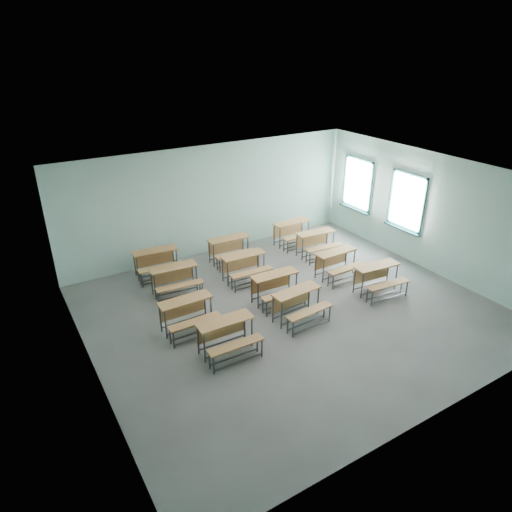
# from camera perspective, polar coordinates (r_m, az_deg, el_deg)

# --- Properties ---
(room) EXTENTS (9.04, 8.04, 3.24)m
(room) POSITION_cam_1_polar(r_m,az_deg,el_deg) (10.22, 4.95, 1.02)
(room) COLOR slate
(room) RESTS_ON ground
(desk_unit_r0c0) EXTENTS (1.18, 0.80, 0.73)m
(desk_unit_r0c0) POSITION_cam_1_polar(r_m,az_deg,el_deg) (9.30, -3.58, -9.54)
(desk_unit_r0c0) COLOR #9F6B39
(desk_unit_r0c0) RESTS_ON ground
(desk_unit_r0c1) EXTENTS (1.22, 0.86, 0.73)m
(desk_unit_r0c1) POSITION_cam_1_polar(r_m,az_deg,el_deg) (10.33, 5.41, -5.68)
(desk_unit_r0c1) COLOR #9F6B39
(desk_unit_r0c1) RESTS_ON ground
(desk_unit_r0c2) EXTENTS (1.24, 0.89, 0.73)m
(desk_unit_r0c2) POSITION_cam_1_polar(r_m,az_deg,el_deg) (11.78, 15.09, -2.35)
(desk_unit_r0c2) COLOR #9F6B39
(desk_unit_r0c2) RESTS_ON ground
(desk_unit_r1c0) EXTENTS (1.17, 0.79, 0.73)m
(desk_unit_r1c0) POSITION_cam_1_polar(r_m,az_deg,el_deg) (10.06, -8.53, -6.81)
(desk_unit_r1c0) COLOR #9F6B39
(desk_unit_r1c0) RESTS_ON ground
(desk_unit_r1c1) EXTENTS (1.20, 0.83, 0.73)m
(desk_unit_r1c1) POSITION_cam_1_polar(r_m,az_deg,el_deg) (10.98, 2.59, -3.56)
(desk_unit_r1c1) COLOR #9F6B39
(desk_unit_r1c1) RESTS_ON ground
(desk_unit_r1c2) EXTENTS (1.18, 0.80, 0.73)m
(desk_unit_r1c2) POSITION_cam_1_polar(r_m,az_deg,el_deg) (12.31, 10.22, -0.57)
(desk_unit_r1c2) COLOR #9F6B39
(desk_unit_r1c2) RESTS_ON ground
(desk_unit_r2c0) EXTENTS (1.23, 0.88, 0.73)m
(desk_unit_r2c0) POSITION_cam_1_polar(r_m,az_deg,el_deg) (11.48, -10.06, -2.57)
(desk_unit_r2c0) COLOR #9F6B39
(desk_unit_r2c0) RESTS_ON ground
(desk_unit_r2c1) EXTENTS (1.19, 0.82, 0.73)m
(desk_unit_r2c1) POSITION_cam_1_polar(r_m,az_deg,el_deg) (11.93, -1.35, -1.02)
(desk_unit_r2c1) COLOR #9F6B39
(desk_unit_r2c1) RESTS_ON ground
(desk_unit_r2c2) EXTENTS (1.22, 0.87, 0.73)m
(desk_unit_r2c2) POSITION_cam_1_polar(r_m,az_deg,el_deg) (13.44, 7.67, 1.93)
(desk_unit_r2c2) COLOR #9F6B39
(desk_unit_r2c2) RESTS_ON ground
(desk_unit_r3c0) EXTENTS (1.23, 0.88, 0.73)m
(desk_unit_r3c0) POSITION_cam_1_polar(r_m,az_deg,el_deg) (12.46, -12.32, -0.44)
(desk_unit_r3c0) COLOR #9F6B39
(desk_unit_r3c0) RESTS_ON ground
(desk_unit_r3c1) EXTENTS (1.21, 0.84, 0.73)m
(desk_unit_r3c1) POSITION_cam_1_polar(r_m,az_deg,el_deg) (12.94, -3.24, 1.15)
(desk_unit_r3c1) COLOR #9F6B39
(desk_unit_r3c1) RESTS_ON ground
(desk_unit_r3c2) EXTENTS (1.18, 0.80, 0.73)m
(desk_unit_r3c2) POSITION_cam_1_polar(r_m,az_deg,el_deg) (14.12, 4.70, 3.27)
(desk_unit_r3c2) COLOR #9F6B39
(desk_unit_r3c2) RESTS_ON ground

